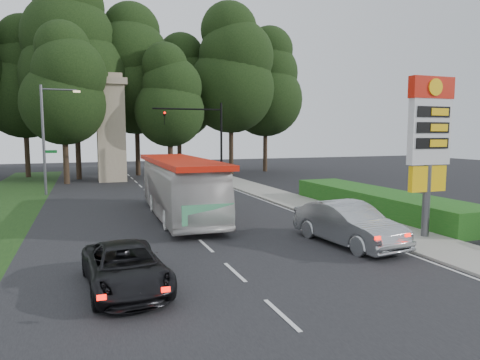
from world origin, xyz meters
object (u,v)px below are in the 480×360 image
object	(u,v)px
monument	(111,127)
traffic_signal_mast	(207,132)
sedan_silver	(348,224)
transit_bus	(180,188)
streetlight_signs	(46,135)
suv_charcoal	(125,267)
gas_station_pylon	(429,135)

from	to	relation	value
monument	traffic_signal_mast	bearing A→B (deg)	-38.00
traffic_signal_mast	sedan_silver	distance (m)	22.06
monument	transit_bus	xyz separation A→B (m)	(2.33, -19.65, -3.52)
transit_bus	streetlight_signs	bearing A→B (deg)	123.91
streetlight_signs	transit_bus	xyz separation A→B (m)	(7.32, -11.66, -2.86)
monument	transit_bus	world-z (taller)	monument
streetlight_signs	suv_charcoal	world-z (taller)	streetlight_signs
streetlight_signs	sedan_silver	bearing A→B (deg)	-57.68
streetlight_signs	traffic_signal_mast	bearing A→B (deg)	8.92
sedan_silver	traffic_signal_mast	bearing A→B (deg)	82.45
monument	suv_charcoal	world-z (taller)	monument
monument	sedan_silver	xyz separation A→B (m)	(7.50, -27.73, -4.24)
gas_station_pylon	transit_bus	distance (m)	12.52
traffic_signal_mast	sedan_silver	size ratio (longest dim) A/B	1.37
traffic_signal_mast	sedan_silver	xyz separation A→B (m)	(-0.18, -21.73, -3.81)
sedan_silver	suv_charcoal	bearing A→B (deg)	-174.33
monument	sedan_silver	world-z (taller)	monument
monument	gas_station_pylon	bearing A→B (deg)	-68.20
monument	suv_charcoal	size ratio (longest dim) A/B	2.17
traffic_signal_mast	streetlight_signs	bearing A→B (deg)	-171.08
gas_station_pylon	suv_charcoal	bearing A→B (deg)	-172.14
suv_charcoal	streetlight_signs	bearing A→B (deg)	94.98
transit_bus	sedan_silver	xyz separation A→B (m)	(5.17, -8.08, -0.72)
traffic_signal_mast	streetlight_signs	world-z (taller)	streetlight_signs
sedan_silver	suv_charcoal	distance (m)	9.18
traffic_signal_mast	suv_charcoal	xyz separation A→B (m)	(-9.13, -23.75, -4.03)
transit_bus	sedan_silver	world-z (taller)	transit_bus
monument	transit_bus	distance (m)	20.10
transit_bus	suv_charcoal	size ratio (longest dim) A/B	2.45
sedan_silver	suv_charcoal	xyz separation A→B (m)	(-8.95, -2.02, -0.22)
streetlight_signs	sedan_silver	world-z (taller)	streetlight_signs
traffic_signal_mast	monument	bearing A→B (deg)	142.00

